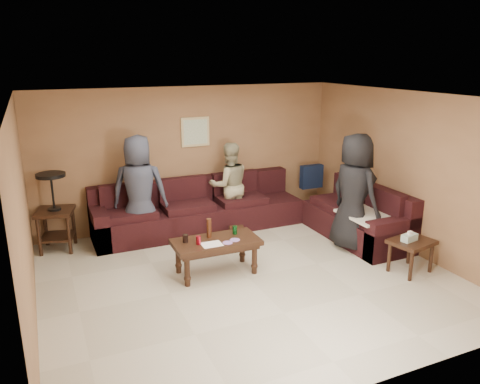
{
  "coord_description": "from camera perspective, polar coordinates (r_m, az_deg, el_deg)",
  "views": [
    {
      "loc": [
        -2.53,
        -5.42,
        3.01
      ],
      "look_at": [
        0.25,
        0.85,
        1.0
      ],
      "focal_mm": 35.0,
      "sensor_mm": 36.0,
      "label": 1
    }
  ],
  "objects": [
    {
      "name": "room",
      "position": [
        6.13,
        1.09,
        3.64
      ],
      "size": [
        5.6,
        5.5,
        2.5
      ],
      "color": "beige",
      "rests_on": "ground"
    },
    {
      "name": "person_middle",
      "position": [
        8.39,
        -1.31,
        0.85
      ],
      "size": [
        0.81,
        0.66,
        1.54
      ],
      "primitive_type": "imported",
      "rotation": [
        0.0,
        0.0,
        3.04
      ],
      "color": "tan",
      "rests_on": "ground"
    },
    {
      "name": "coffee_table",
      "position": [
        6.66,
        -2.97,
        -6.49
      ],
      "size": [
        1.23,
        0.63,
        0.79
      ],
      "rotation": [
        0.0,
        0.0,
        -0.02
      ],
      "color": "black",
      "rests_on": "ground"
    },
    {
      "name": "person_right",
      "position": [
        7.56,
        13.75,
        -0.06
      ],
      "size": [
        0.72,
        0.99,
        1.87
      ],
      "primitive_type": "imported",
      "rotation": [
        0.0,
        0.0,
        1.71
      ],
      "color": "black",
      "rests_on": "ground"
    },
    {
      "name": "wall_art",
      "position": [
        8.43,
        -5.47,
        7.31
      ],
      "size": [
        0.52,
        0.04,
        0.52
      ],
      "color": "tan",
      "rests_on": "ground"
    },
    {
      "name": "sectional_sofa",
      "position": [
        8.15,
        1.72,
        -2.89
      ],
      "size": [
        4.65,
        2.9,
        0.97
      ],
      "color": "black",
      "rests_on": "ground"
    },
    {
      "name": "side_table_right",
      "position": [
        7.12,
        20.14,
        -6.06
      ],
      "size": [
        0.67,
        0.59,
        0.63
      ],
      "rotation": [
        0.0,
        0.0,
        0.2
      ],
      "color": "black",
      "rests_on": "ground"
    },
    {
      "name": "waste_bin",
      "position": [
        7.77,
        -0.36,
        -5.34
      ],
      "size": [
        0.28,
        0.28,
        0.28
      ],
      "primitive_type": "cube",
      "rotation": [
        0.0,
        0.0,
        -0.23
      ],
      "color": "black",
      "rests_on": "ground"
    },
    {
      "name": "person_left",
      "position": [
        7.75,
        -12.16,
        0.21
      ],
      "size": [
        1.03,
        0.84,
        1.81
      ],
      "primitive_type": "imported",
      "rotation": [
        0.0,
        0.0,
        2.8
      ],
      "color": "#333848",
      "rests_on": "ground"
    },
    {
      "name": "end_table_left",
      "position": [
        7.93,
        -21.66,
        -2.1
      ],
      "size": [
        0.67,
        0.67,
        1.26
      ],
      "rotation": [
        0.0,
        0.0,
        -0.25
      ],
      "color": "black",
      "rests_on": "ground"
    }
  ]
}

